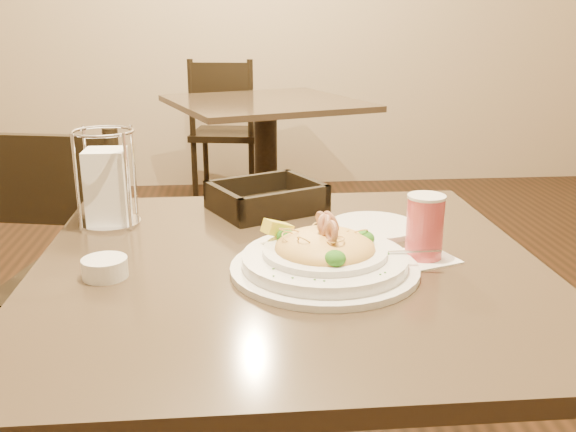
{
  "coord_description": "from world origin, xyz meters",
  "views": [
    {
      "loc": [
        -0.1,
        -1.06,
        1.18
      ],
      "look_at": [
        0.0,
        0.02,
        0.84
      ],
      "focal_mm": 40.0,
      "sensor_mm": 36.0,
      "label": 1
    }
  ],
  "objects": [
    {
      "name": "bread_basket",
      "position": [
        -0.02,
        0.32,
        0.78
      ],
      "size": [
        0.28,
        0.26,
        0.06
      ],
      "rotation": [
        0.0,
        0.0,
        0.45
      ],
      "color": "black",
      "rests_on": "main_table"
    },
    {
      "name": "butter_ramekin",
      "position": [
        -0.31,
        -0.04,
        0.78
      ],
      "size": [
        0.1,
        0.1,
        0.03
      ],
      "primitive_type": "cylinder",
      "rotation": [
        0.0,
        0.0,
        -0.35
      ],
      "color": "white",
      "rests_on": "main_table"
    },
    {
      "name": "napkin_caddy",
      "position": [
        -0.36,
        0.25,
        0.85
      ],
      "size": [
        0.13,
        0.13,
        0.2
      ],
      "rotation": [
        0.0,
        0.0,
        0.26
      ],
      "color": "silver",
      "rests_on": "main_table"
    },
    {
      "name": "main_table",
      "position": [
        0.0,
        0.0,
        0.52
      ],
      "size": [
        0.9,
        0.9,
        0.76
      ],
      "color": "black",
      "rests_on": "ground"
    },
    {
      "name": "dining_chair_near",
      "position": [
        -0.53,
        0.62,
        0.5
      ],
      "size": [
        0.5,
        0.5,
        0.93
      ],
      "rotation": [
        0.0,
        0.0,
        2.92
      ],
      "color": "black",
      "rests_on": "ground"
    },
    {
      "name": "side_plate",
      "position": [
        0.19,
        0.17,
        0.77
      ],
      "size": [
        0.19,
        0.19,
        0.01
      ],
      "primitive_type": "cylinder",
      "rotation": [
        0.0,
        0.0,
        -0.08
      ],
      "color": "white",
      "rests_on": "main_table"
    },
    {
      "name": "drink_glass",
      "position": [
        0.24,
        -0.0,
        0.82
      ],
      "size": [
        0.13,
        0.13,
        0.12
      ],
      "rotation": [
        0.0,
        0.0,
        0.34
      ],
      "color": "white",
      "rests_on": "main_table"
    },
    {
      "name": "background_table",
      "position": [
        0.08,
        2.27,
        0.52
      ],
      "size": [
        1.15,
        1.15,
        0.76
      ],
      "rotation": [
        0.0,
        0.0,
        0.34
      ],
      "color": "black",
      "rests_on": "ground"
    },
    {
      "name": "dining_chair_far",
      "position": [
        -0.13,
        2.99,
        0.5
      ],
      "size": [
        0.48,
        0.48,
        0.93
      ],
      "rotation": [
        0.0,
        0.0,
        2.98
      ],
      "color": "black",
      "rests_on": "ground"
    },
    {
      "name": "pasta_bowl",
      "position": [
        0.06,
        -0.05,
        0.79
      ],
      "size": [
        0.36,
        0.32,
        0.1
      ],
      "rotation": [
        0.0,
        0.0,
        -0.3
      ],
      "color": "white",
      "rests_on": "main_table"
    }
  ]
}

